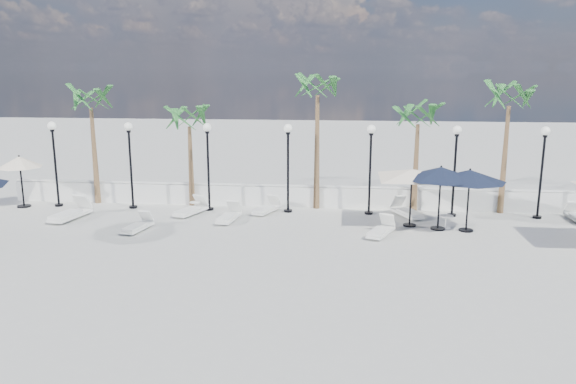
# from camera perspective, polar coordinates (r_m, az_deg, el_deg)

# --- Properties ---
(ground) EXTENTS (100.00, 100.00, 0.00)m
(ground) POSITION_cam_1_polar(r_m,az_deg,el_deg) (18.37, -2.05, -7.12)
(ground) COLOR #B0B0AA
(ground) RESTS_ON ground
(balustrade) EXTENTS (26.00, 0.30, 1.01)m
(balustrade) POSITION_cam_1_polar(r_m,az_deg,el_deg) (25.40, 0.23, -0.44)
(balustrade) COLOR silver
(balustrade) RESTS_ON ground
(lamppost_0) EXTENTS (0.36, 0.36, 3.84)m
(lamppost_0) POSITION_cam_1_polar(r_m,az_deg,el_deg) (27.17, -22.66, 3.78)
(lamppost_0) COLOR black
(lamppost_0) RESTS_ON ground
(lamppost_1) EXTENTS (0.36, 0.36, 3.84)m
(lamppost_1) POSITION_cam_1_polar(r_m,az_deg,el_deg) (25.70, -15.76, 3.83)
(lamppost_1) COLOR black
(lamppost_1) RESTS_ON ground
(lamppost_2) EXTENTS (0.36, 0.36, 3.84)m
(lamppost_2) POSITION_cam_1_polar(r_m,az_deg,el_deg) (24.63, -8.14, 3.82)
(lamppost_2) COLOR black
(lamppost_2) RESTS_ON ground
(lamppost_3) EXTENTS (0.36, 0.36, 3.84)m
(lamppost_3) POSITION_cam_1_polar(r_m,az_deg,el_deg) (24.04, -0.00, 3.73)
(lamppost_3) COLOR black
(lamppost_3) RESTS_ON ground
(lamppost_4) EXTENTS (0.36, 0.36, 3.84)m
(lamppost_4) POSITION_cam_1_polar(r_m,az_deg,el_deg) (23.95, 8.38, 3.56)
(lamppost_4) COLOR black
(lamppost_4) RESTS_ON ground
(lamppost_5) EXTENTS (0.36, 0.36, 3.84)m
(lamppost_5) POSITION_cam_1_polar(r_m,az_deg,el_deg) (24.36, 16.64, 3.32)
(lamppost_5) COLOR black
(lamppost_5) RESTS_ON ground
(lamppost_6) EXTENTS (0.36, 0.36, 3.84)m
(lamppost_6) POSITION_cam_1_polar(r_m,az_deg,el_deg) (25.26, 24.47, 3.03)
(lamppost_6) COLOR black
(lamppost_6) RESTS_ON ground
(palm_0) EXTENTS (2.60, 2.60, 5.50)m
(palm_0) POSITION_cam_1_polar(r_m,az_deg,el_deg) (27.01, -19.40, 8.36)
(palm_0) COLOR brown
(palm_0) RESTS_ON ground
(palm_1) EXTENTS (2.60, 2.60, 4.70)m
(palm_1) POSITION_cam_1_polar(r_m,az_deg,el_deg) (25.50, -10.00, 6.91)
(palm_1) COLOR brown
(palm_1) RESTS_ON ground
(palm_2) EXTENTS (2.60, 2.60, 6.10)m
(palm_2) POSITION_cam_1_polar(r_m,az_deg,el_deg) (24.49, 3.03, 10.04)
(palm_2) COLOR brown
(palm_2) RESTS_ON ground
(palm_3) EXTENTS (2.60, 2.60, 4.90)m
(palm_3) POSITION_cam_1_polar(r_m,az_deg,el_deg) (24.73, 13.07, 7.06)
(palm_3) COLOR brown
(palm_3) RESTS_ON ground
(palm_4) EXTENTS (2.60, 2.60, 5.70)m
(palm_4) POSITION_cam_1_polar(r_m,az_deg,el_deg) (25.41, 21.55, 8.41)
(palm_4) COLOR brown
(palm_4) RESTS_ON ground
(lounger_0) EXTENTS (0.83, 1.71, 0.61)m
(lounger_0) POSITION_cam_1_polar(r_m,az_deg,el_deg) (22.43, -15.02, -3.34)
(lounger_0) COLOR silver
(lounger_0) RESTS_ON ground
(lounger_1) EXTENTS (1.07, 2.23, 0.80)m
(lounger_1) POSITION_cam_1_polar(r_m,az_deg,el_deg) (24.98, -21.21, -2.01)
(lounger_1) COLOR silver
(lounger_1) RESTS_ON ground
(lounger_2) EXTENTS (1.20, 1.89, 0.68)m
(lounger_2) POSITION_cam_1_polar(r_m,az_deg,el_deg) (24.39, -9.81, -1.76)
(lounger_2) COLOR silver
(lounger_2) RESTS_ON ground
(lounger_3) EXTENTS (0.80, 1.82, 0.66)m
(lounger_3) POSITION_cam_1_polar(r_m,az_deg,el_deg) (23.14, -6.03, -2.44)
(lounger_3) COLOR silver
(lounger_3) RESTS_ON ground
(lounger_4) EXTENTS (1.19, 1.82, 0.65)m
(lounger_4) POSITION_cam_1_polar(r_m,az_deg,el_deg) (21.34, 9.44, -3.84)
(lounger_4) COLOR silver
(lounger_4) RESTS_ON ground
(lounger_5) EXTENTS (1.12, 1.75, 0.63)m
(lounger_5) POSITION_cam_1_polar(r_m,az_deg,el_deg) (24.33, -2.18, -1.66)
(lounger_5) COLOR silver
(lounger_5) RESTS_ON ground
(lounger_6) EXTENTS (1.33, 1.97, 0.71)m
(lounger_6) POSITION_cam_1_polar(r_m,az_deg,el_deg) (24.25, 11.95, -1.91)
(lounger_6) COLOR silver
(lounger_6) RESTS_ON ground
(side_table_1) EXTENTS (0.46, 0.46, 0.45)m
(side_table_1) POSITION_cam_1_polar(r_m,az_deg,el_deg) (24.81, -9.42, -1.40)
(side_table_1) COLOR silver
(side_table_1) RESTS_ON ground
(side_table_2) EXTENTS (0.54, 0.54, 0.52)m
(side_table_2) POSITION_cam_1_polar(r_m,az_deg,el_deg) (22.83, 15.75, -2.82)
(side_table_2) COLOR silver
(side_table_2) RESTS_ON ground
(parasol_navy_mid) EXTENTS (2.74, 2.74, 2.46)m
(parasol_navy_mid) POSITION_cam_1_polar(r_m,az_deg,el_deg) (22.31, 17.98, 1.55)
(parasol_navy_mid) COLOR black
(parasol_navy_mid) RESTS_ON ground
(parasol_navy_right) EXTENTS (2.82, 2.82, 2.53)m
(parasol_navy_right) POSITION_cam_1_polar(r_m,az_deg,el_deg) (22.22, 15.28, 1.84)
(parasol_navy_right) COLOR black
(parasol_navy_right) RESTS_ON ground
(parasol_cream_sq_a) EXTENTS (5.02, 5.02, 2.46)m
(parasol_cream_sq_a) POSITION_cam_1_polar(r_m,az_deg,el_deg) (22.42, 12.50, 2.23)
(parasol_cream_sq_a) COLOR black
(parasol_cream_sq_a) RESTS_ON ground
(parasol_cream_small) EXTENTS (1.93, 1.93, 2.37)m
(parasol_cream_small) POSITION_cam_1_polar(r_m,az_deg,el_deg) (27.73, -25.61, 2.71)
(parasol_cream_small) COLOR black
(parasol_cream_small) RESTS_ON ground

